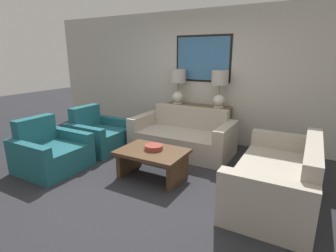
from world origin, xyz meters
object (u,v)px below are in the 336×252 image
(decorative_bowl, at_px, (154,147))
(couch_by_back_wall, at_px, (183,137))
(table_lamp_right, at_px, (220,85))
(coffee_table, at_px, (152,158))
(armchair_near_back_wall, at_px, (99,135))
(console_table, at_px, (197,124))
(table_lamp_left, at_px, (178,83))
(armchair_near_camera, at_px, (51,153))
(couch_by_side, at_px, (279,178))

(decorative_bowl, bearing_deg, couch_by_back_wall, 93.81)
(table_lamp_right, bearing_deg, decorative_bowl, -101.60)
(coffee_table, distance_m, armchair_near_back_wall, 1.66)
(console_table, relative_size, coffee_table, 1.38)
(table_lamp_left, relative_size, armchair_near_back_wall, 0.76)
(couch_by_back_wall, height_order, armchair_near_camera, armchair_near_camera)
(console_table, bearing_deg, coffee_table, -87.53)
(coffee_table, distance_m, armchair_near_camera, 1.66)
(couch_by_side, bearing_deg, armchair_near_back_wall, 175.20)
(couch_by_back_wall, relative_size, couch_by_side, 1.00)
(coffee_table, relative_size, decorative_bowl, 3.63)
(couch_by_back_wall, xyz_separation_m, armchair_near_back_wall, (-1.49, -0.66, -0.01))
(console_table, height_order, coffee_table, console_table)
(table_lamp_right, bearing_deg, couch_by_back_wall, -124.42)
(armchair_near_back_wall, height_order, armchair_near_camera, same)
(table_lamp_right, height_order, armchair_near_camera, table_lamp_right)
(table_lamp_left, bearing_deg, table_lamp_right, 0.00)
(console_table, relative_size, table_lamp_right, 1.91)
(table_lamp_left, height_order, decorative_bowl, table_lamp_left)
(table_lamp_right, distance_m, coffee_table, 2.10)
(couch_by_back_wall, relative_size, armchair_near_back_wall, 1.98)
(console_table, relative_size, table_lamp_left, 1.91)
(table_lamp_left, relative_size, couch_by_back_wall, 0.38)
(decorative_bowl, relative_size, armchair_near_back_wall, 0.29)
(table_lamp_left, bearing_deg, decorative_bowl, -73.81)
(console_table, xyz_separation_m, couch_by_back_wall, (0.00, -0.65, -0.11))
(console_table, bearing_deg, table_lamp_left, 180.00)
(couch_by_side, distance_m, decorative_bowl, 1.74)
(decorative_bowl, height_order, armchair_near_back_wall, armchair_near_back_wall)
(couch_by_side, relative_size, coffee_table, 1.88)
(table_lamp_right, distance_m, couch_by_side, 2.29)
(table_lamp_left, xyz_separation_m, armchair_near_camera, (-1.04, -2.39, -0.94))
(coffee_table, xyz_separation_m, decorative_bowl, (-0.00, 0.05, 0.16))
(table_lamp_right, height_order, couch_by_back_wall, table_lamp_right)
(table_lamp_right, distance_m, armchair_near_back_wall, 2.53)
(table_lamp_right, height_order, decorative_bowl, table_lamp_right)
(table_lamp_right, bearing_deg, table_lamp_left, 180.00)
(console_table, distance_m, armchair_near_camera, 2.82)
(armchair_near_camera, bearing_deg, table_lamp_left, 66.37)
(decorative_bowl, xyz_separation_m, armchair_near_back_wall, (-1.57, 0.49, -0.19))
(coffee_table, bearing_deg, armchair_near_back_wall, 161.19)
(console_table, xyz_separation_m, table_lamp_right, (0.45, 0.00, 0.82))
(table_lamp_right, relative_size, armchair_near_back_wall, 0.76)
(couch_by_back_wall, bearing_deg, table_lamp_right, 55.58)
(armchair_near_back_wall, xyz_separation_m, armchair_near_camera, (0.00, -1.07, 0.00))
(console_table, relative_size, armchair_near_back_wall, 1.45)
(armchair_near_camera, bearing_deg, armchair_near_back_wall, 90.00)
(table_lamp_right, distance_m, decorative_bowl, 1.99)
(couch_by_back_wall, bearing_deg, table_lamp_left, 124.42)
(table_lamp_right, bearing_deg, coffee_table, -101.22)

